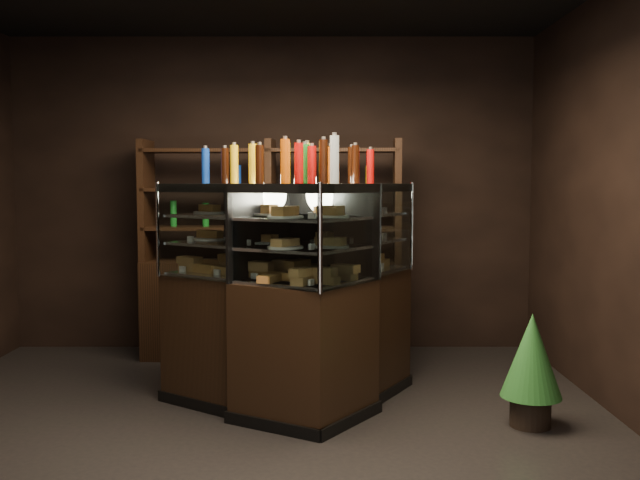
% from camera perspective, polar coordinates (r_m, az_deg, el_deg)
% --- Properties ---
extents(ground, '(5.00, 5.00, 0.00)m').
position_cam_1_polar(ground, '(4.71, -5.80, -15.43)').
color(ground, black).
rests_on(ground, ground).
extents(room_shell, '(5.02, 5.02, 3.01)m').
position_cam_1_polar(room_shell, '(4.44, -6.01, 8.82)').
color(room_shell, black).
rests_on(room_shell, ground).
extents(display_case, '(1.94, 1.66, 1.62)m').
position_cam_1_polar(display_case, '(5.19, -1.85, -7.37)').
color(display_case, black).
rests_on(display_case, ground).
extents(food_display, '(1.46, 1.25, 0.49)m').
position_cam_1_polar(food_display, '(5.09, -1.85, -0.36)').
color(food_display, gold).
rests_on(food_display, display_case).
extents(bottles_top, '(1.28, 1.11, 0.30)m').
position_cam_1_polar(bottles_top, '(5.08, -1.89, 6.14)').
color(bottles_top, '#0F38B2').
rests_on(bottles_top, display_case).
extents(potted_conifer, '(0.40, 0.40, 0.86)m').
position_cam_1_polar(potted_conifer, '(4.95, 16.58, -8.70)').
color(potted_conifer, black).
rests_on(potted_conifer, ground).
extents(back_shelving, '(2.36, 0.54, 2.00)m').
position_cam_1_polar(back_shelving, '(6.55, -3.94, -4.23)').
color(back_shelving, black).
rests_on(back_shelving, ground).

